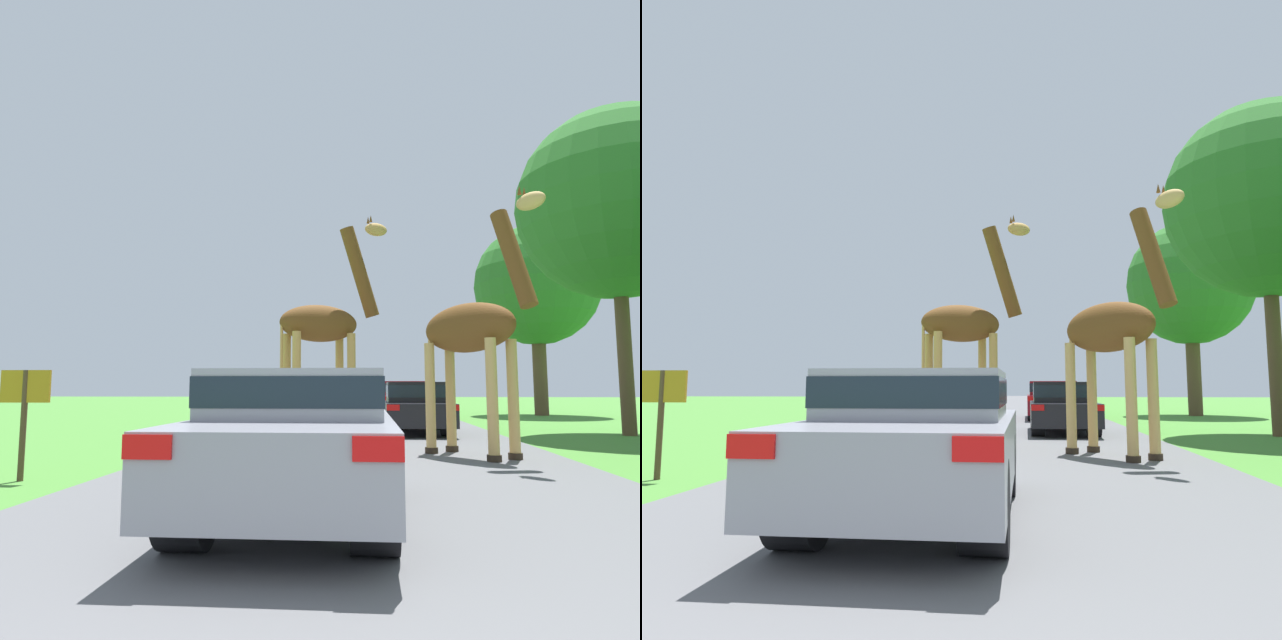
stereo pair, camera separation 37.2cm
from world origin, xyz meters
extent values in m
cube|color=#5B5B5E|center=(0.00, 30.00, 0.00)|extent=(7.24, 120.00, 0.00)
cylinder|color=tan|center=(-0.52, 12.25, 1.20)|extent=(0.18, 0.18, 2.40)
cylinder|color=#2D2319|center=(-0.52, 12.25, 0.05)|extent=(0.24, 0.24, 0.11)
cylinder|color=tan|center=(-0.23, 11.71, 1.20)|extent=(0.18, 0.18, 2.40)
cylinder|color=#2D2319|center=(-0.23, 11.71, 0.05)|extent=(0.24, 0.24, 0.11)
cylinder|color=tan|center=(-1.63, 11.68, 1.20)|extent=(0.18, 0.18, 2.40)
cylinder|color=#2D2319|center=(-1.63, 11.68, 0.05)|extent=(0.24, 0.24, 0.11)
cylinder|color=tan|center=(-1.35, 11.14, 1.20)|extent=(0.18, 0.18, 2.40)
cylinder|color=#2D2319|center=(-1.35, 11.14, 0.05)|extent=(0.24, 0.24, 0.11)
ellipsoid|color=brown|center=(-0.93, 11.69, 2.62)|extent=(1.92, 1.46, 0.80)
cylinder|color=brown|center=(-0.05, 12.15, 3.83)|extent=(0.99, 0.72, 2.08)
ellipsoid|color=tan|center=(0.34, 12.35, 4.87)|extent=(0.61, 0.47, 0.30)
cylinder|color=tan|center=(-1.69, 11.31, 1.96)|extent=(0.06, 0.06, 1.32)
cone|color=brown|center=(0.16, 12.33, 5.10)|extent=(0.07, 0.07, 0.16)
cone|color=brown|center=(0.22, 12.21, 5.10)|extent=(0.07, 0.07, 0.16)
cylinder|color=tan|center=(2.65, 9.81, 1.05)|extent=(0.19, 0.19, 2.10)
cylinder|color=#2D2319|center=(2.65, 9.81, 0.06)|extent=(0.25, 0.25, 0.11)
cylinder|color=tan|center=(2.22, 9.47, 1.05)|extent=(0.19, 0.19, 2.10)
cylinder|color=#2D2319|center=(2.22, 9.47, 0.06)|extent=(0.25, 0.25, 0.11)
cylinder|color=tan|center=(1.74, 10.97, 1.05)|extent=(0.19, 0.19, 2.10)
cylinder|color=#2D2319|center=(1.74, 10.97, 0.06)|extent=(0.25, 0.25, 0.11)
cylinder|color=tan|center=(1.30, 10.63, 1.05)|extent=(0.19, 0.19, 2.10)
cylinder|color=#2D2319|center=(1.30, 10.63, 0.06)|extent=(0.25, 0.25, 0.11)
ellipsoid|color=brown|center=(1.98, 10.22, 2.35)|extent=(1.82, 2.06, 0.92)
cylinder|color=brown|center=(2.64, 9.38, 3.47)|extent=(0.77, 0.85, 1.83)
ellipsoid|color=tan|center=(2.89, 9.07, 4.38)|extent=(0.54, 0.59, 0.30)
cylinder|color=tan|center=(1.36, 11.00, 1.77)|extent=(0.07, 0.07, 1.15)
cone|color=brown|center=(2.84, 9.24, 4.61)|extent=(0.07, 0.07, 0.16)
cone|color=brown|center=(2.73, 9.16, 4.61)|extent=(0.07, 0.07, 0.16)
cube|color=gray|center=(-0.58, 5.10, 0.63)|extent=(1.80, 3.99, 0.65)
cube|color=gray|center=(-0.58, 5.10, 1.18)|extent=(1.62, 1.80, 0.45)
cube|color=#19232D|center=(-0.58, 5.10, 1.20)|extent=(1.64, 1.82, 0.27)
cube|color=red|center=(-1.32, 3.09, 0.86)|extent=(0.32, 0.03, 0.16)
cube|color=red|center=(0.16, 3.09, 0.86)|extent=(0.32, 0.03, 0.16)
cylinder|color=black|center=(-1.30, 6.30, 0.35)|extent=(0.36, 0.70, 0.70)
cylinder|color=black|center=(0.14, 6.30, 0.35)|extent=(0.36, 0.70, 0.70)
cylinder|color=black|center=(-1.30, 3.90, 0.35)|extent=(0.36, 0.70, 0.70)
cylinder|color=black|center=(0.14, 3.90, 0.35)|extent=(0.36, 0.70, 0.70)
cube|color=maroon|center=(1.49, 22.87, 0.59)|extent=(1.99, 4.80, 0.70)
cube|color=maroon|center=(1.49, 22.87, 1.22)|extent=(1.79, 2.16, 0.55)
cube|color=#19232D|center=(1.49, 22.87, 1.25)|extent=(1.81, 2.18, 0.33)
cube|color=red|center=(0.67, 20.46, 0.84)|extent=(0.36, 0.03, 0.17)
cube|color=red|center=(2.30, 20.46, 0.84)|extent=(0.36, 0.03, 0.17)
cylinder|color=black|center=(0.69, 24.31, 0.29)|extent=(0.40, 0.57, 0.57)
cylinder|color=black|center=(2.28, 24.31, 0.29)|extent=(0.40, 0.57, 0.57)
cylinder|color=black|center=(0.69, 21.43, 0.29)|extent=(0.40, 0.57, 0.57)
cylinder|color=black|center=(2.28, 21.43, 0.29)|extent=(0.40, 0.57, 0.57)
cube|color=black|center=(1.45, 15.68, 0.54)|extent=(1.76, 3.97, 0.60)
cube|color=black|center=(1.45, 15.68, 1.12)|extent=(1.58, 1.79, 0.55)
cube|color=#19232D|center=(1.45, 15.68, 1.15)|extent=(1.60, 1.80, 0.33)
cube|color=red|center=(0.73, 13.69, 0.76)|extent=(0.32, 0.03, 0.14)
cube|color=red|center=(2.17, 13.69, 0.76)|extent=(0.32, 0.03, 0.14)
cylinder|color=black|center=(0.75, 16.88, 0.29)|extent=(0.35, 0.58, 0.58)
cylinder|color=black|center=(2.15, 16.88, 0.29)|extent=(0.35, 0.58, 0.58)
cylinder|color=black|center=(0.75, 14.49, 0.29)|extent=(0.35, 0.58, 0.58)
cylinder|color=black|center=(2.15, 14.49, 0.29)|extent=(0.35, 0.58, 0.58)
cylinder|color=brown|center=(7.99, 26.33, 2.59)|extent=(0.62, 0.62, 5.18)
sphere|color=#2D7028|center=(7.99, 26.33, 6.02)|extent=(5.64, 5.64, 5.64)
cylinder|color=brown|center=(6.92, 15.18, 2.73)|extent=(0.36, 0.36, 5.47)
sphere|color=#2D7028|center=(6.92, 15.18, 6.26)|extent=(5.26, 5.26, 5.26)
cylinder|color=#4C3823|center=(-4.54, 6.91, 0.74)|extent=(0.08, 0.08, 1.48)
cube|color=#B27F19|center=(-4.54, 6.91, 1.26)|extent=(0.70, 0.04, 0.44)
camera|label=1|loc=(0.09, -0.53, 1.23)|focal=32.00mm
camera|label=2|loc=(0.46, -0.49, 1.23)|focal=32.00mm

